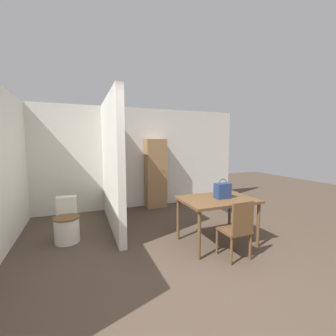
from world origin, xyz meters
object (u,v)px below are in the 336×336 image
dining_table (217,203)px  toilet (67,224)px  wooden_cabinet (156,173)px  handbag (223,191)px  space_heater (230,201)px  wooden_chair (237,228)px

dining_table → toilet: dining_table is taller
dining_table → toilet: bearing=156.5°
dining_table → wooden_cabinet: (-0.26, 2.37, 0.19)m
handbag → space_heater: 1.98m
dining_table → toilet: (-2.28, 0.99, -0.38)m
space_heater → dining_table: bearing=-133.5°
wooden_chair → space_heater: 2.36m
dining_table → toilet: 2.51m
dining_table → space_heater: size_ratio=2.52×
space_heater → toilet: bearing=-173.8°
dining_table → space_heater: dining_table is taller
wooden_chair → wooden_cabinet: size_ratio=0.49×
space_heater → wooden_chair: bearing=-124.9°
toilet → space_heater: 3.61m
wooden_chair → handbag: (0.12, 0.52, 0.42)m
handbag → wooden_cabinet: 2.41m
toilet → wooden_cabinet: (2.02, 1.37, 0.58)m
wooden_cabinet → space_heater: wooden_cabinet is taller
wooden_chair → toilet: 2.73m
dining_table → wooden_cabinet: size_ratio=0.68×
dining_table → handbag: 0.22m
handbag → wooden_cabinet: bearing=98.1°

